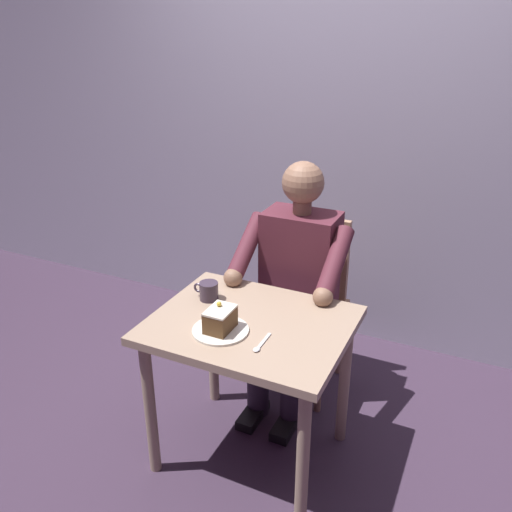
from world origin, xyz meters
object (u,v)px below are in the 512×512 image
at_px(dining_table, 251,344).
at_px(cake_slice, 220,319).
at_px(coffee_cup, 209,291).
at_px(seated_person, 294,284).
at_px(dessert_spoon, 260,345).
at_px(chair, 305,295).

height_order(dining_table, cake_slice, cake_slice).
bearing_deg(coffee_cup, seated_person, -122.26).
xyz_separation_m(dining_table, dessert_spoon, (-0.11, 0.15, 0.11)).
xyz_separation_m(seated_person, coffee_cup, (0.25, 0.40, 0.10)).
height_order(cake_slice, dessert_spoon, cake_slice).
relative_size(seated_person, cake_slice, 9.55).
xyz_separation_m(cake_slice, dessert_spoon, (-0.19, 0.03, -0.05)).
relative_size(cake_slice, coffee_cup, 1.10).
xyz_separation_m(coffee_cup, dessert_spoon, (-0.36, 0.24, -0.04)).
bearing_deg(dessert_spoon, dining_table, -52.91).
bearing_deg(dessert_spoon, cake_slice, -8.66).
bearing_deg(coffee_cup, chair, -113.72).
xyz_separation_m(dining_table, seated_person, (-0.00, -0.49, 0.06)).
relative_size(coffee_cup, dessert_spoon, 0.83).
bearing_deg(seated_person, chair, -90.00).
distance_m(chair, dessert_spoon, 0.84).
relative_size(chair, cake_slice, 6.98).
height_order(seated_person, cake_slice, seated_person).
distance_m(seated_person, coffee_cup, 0.48).
height_order(dining_table, coffee_cup, coffee_cup).
bearing_deg(dessert_spoon, seated_person, -79.99).
distance_m(seated_person, dessert_spoon, 0.65).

